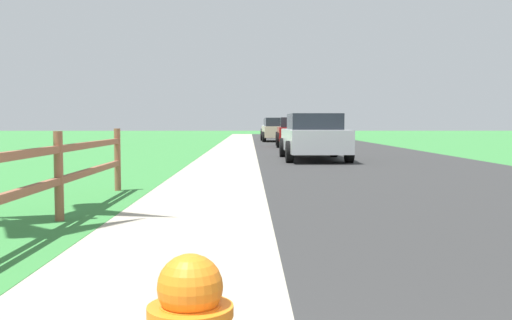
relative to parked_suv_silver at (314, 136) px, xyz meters
name	(u,v)px	position (x,y,z in m)	size (l,w,h in m)	color
ground_plane	(255,150)	(-1.81, 6.61, -0.75)	(120.00, 120.00, 0.00)	#367F3B
road_asphalt	(329,148)	(1.69, 8.61, -0.75)	(7.00, 66.00, 0.01)	#2E2E2E
curb_concrete	(191,148)	(-4.81, 8.61, -0.75)	(6.00, 66.00, 0.01)	#ADA390
grass_verge	(159,148)	(-6.31, 8.61, -0.75)	(5.00, 66.00, 0.00)	#367F3B
rail_fence	(4,182)	(-4.40, -13.32, -0.11)	(0.11, 9.57, 1.10)	brown
parked_suv_silver	(314,136)	(0.00, 0.00, 0.00)	(2.04, 4.81, 1.48)	#B7BABF
parked_car_red	(296,132)	(0.28, 10.32, -0.02)	(2.14, 4.48, 1.45)	maroon
parked_car_beige	(278,130)	(-0.26, 18.38, 0.00)	(2.14, 4.49, 1.50)	#C6B793
parked_car_white	(275,128)	(-0.04, 28.12, 0.03)	(2.16, 5.00, 1.50)	white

